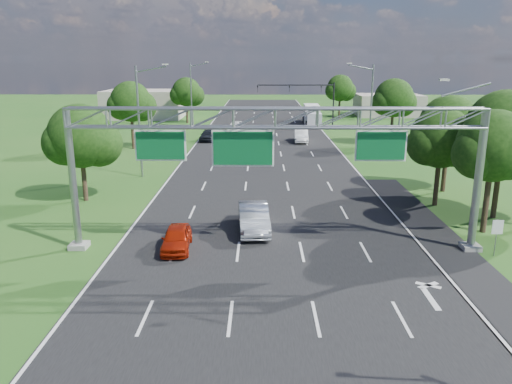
{
  "coord_description": "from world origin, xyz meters",
  "views": [
    {
      "loc": [
        -0.55,
        -14.88,
        10.56
      ],
      "look_at": [
        -0.8,
        13.55,
        2.96
      ],
      "focal_mm": 35.0,
      "sensor_mm": 36.0,
      "label": 1
    }
  ],
  "objects_px": {
    "sign_gantry": "(277,129)",
    "box_truck": "(312,115)",
    "red_coupe": "(177,238)",
    "regulatory_sign": "(497,230)",
    "traffic_signal": "(311,94)",
    "silver_sedan": "(254,218)"
  },
  "relations": [
    {
      "from": "traffic_signal",
      "to": "red_coupe",
      "type": "height_order",
      "value": "traffic_signal"
    },
    {
      "from": "silver_sedan",
      "to": "box_truck",
      "type": "distance_m",
      "value": 53.83
    },
    {
      "from": "regulatory_sign",
      "to": "silver_sedan",
      "type": "xyz_separation_m",
      "value": [
        -13.36,
        4.12,
        -0.65
      ]
    },
    {
      "from": "regulatory_sign",
      "to": "traffic_signal",
      "type": "bearing_deg",
      "value": 95.2
    },
    {
      "from": "sign_gantry",
      "to": "box_truck",
      "type": "distance_m",
      "value": 56.95
    },
    {
      "from": "traffic_signal",
      "to": "silver_sedan",
      "type": "height_order",
      "value": "traffic_signal"
    },
    {
      "from": "regulatory_sign",
      "to": "silver_sedan",
      "type": "height_order",
      "value": "regulatory_sign"
    },
    {
      "from": "traffic_signal",
      "to": "box_truck",
      "type": "xyz_separation_m",
      "value": [
        0.52,
        3.17,
        -3.65
      ]
    },
    {
      "from": "sign_gantry",
      "to": "red_coupe",
      "type": "xyz_separation_m",
      "value": [
        -5.65,
        -0.17,
        -6.23
      ]
    },
    {
      "from": "sign_gantry",
      "to": "traffic_signal",
      "type": "distance_m",
      "value": 53.51
    },
    {
      "from": "silver_sedan",
      "to": "box_truck",
      "type": "relative_size",
      "value": 0.62
    },
    {
      "from": "traffic_signal",
      "to": "red_coupe",
      "type": "xyz_separation_m",
      "value": [
        -12.8,
        -53.17,
        -4.5
      ]
    },
    {
      "from": "sign_gantry",
      "to": "silver_sedan",
      "type": "height_order",
      "value": "sign_gantry"
    },
    {
      "from": "sign_gantry",
      "to": "box_truck",
      "type": "xyz_separation_m",
      "value": [
        7.67,
        56.17,
        -5.37
      ]
    },
    {
      "from": "red_coupe",
      "to": "box_truck",
      "type": "relative_size",
      "value": 0.46
    },
    {
      "from": "red_coupe",
      "to": "box_truck",
      "type": "bearing_deg",
      "value": 73.6
    },
    {
      "from": "regulatory_sign",
      "to": "red_coupe",
      "type": "xyz_separation_m",
      "value": [
        -17.72,
        0.85,
        -0.84
      ]
    },
    {
      "from": "regulatory_sign",
      "to": "traffic_signal",
      "type": "distance_m",
      "value": 54.37
    },
    {
      "from": "red_coupe",
      "to": "box_truck",
      "type": "xyz_separation_m",
      "value": [
        13.32,
        56.34,
        0.85
      ]
    },
    {
      "from": "box_truck",
      "to": "silver_sedan",
      "type": "bearing_deg",
      "value": -97.75
    },
    {
      "from": "sign_gantry",
      "to": "silver_sedan",
      "type": "bearing_deg",
      "value": 112.66
    },
    {
      "from": "regulatory_sign",
      "to": "silver_sedan",
      "type": "relative_size",
      "value": 0.4
    }
  ]
}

